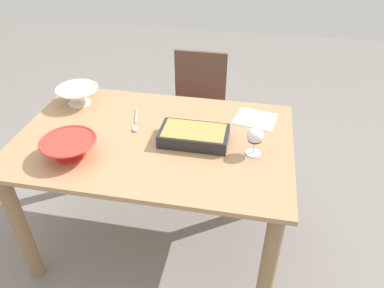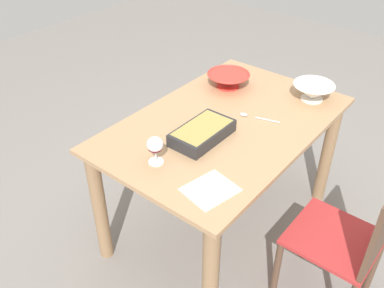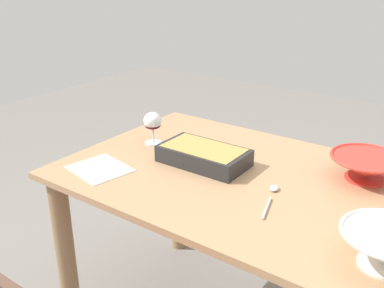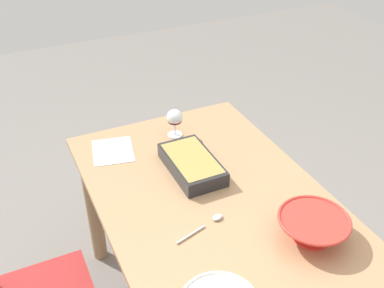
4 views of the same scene
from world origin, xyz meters
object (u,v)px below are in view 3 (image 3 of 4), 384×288
(casserole_dish, at_px, (203,155))
(serving_spoon, at_px, (272,194))
(napkin, at_px, (100,169))
(dining_table, at_px, (249,213))
(wine_glass, at_px, (153,123))
(small_bowl, at_px, (366,167))

(casserole_dish, xyz_separation_m, serving_spoon, (0.34, -0.08, -0.03))
(napkin, bearing_deg, casserole_dish, 42.36)
(dining_table, distance_m, napkin, 0.59)
(wine_glass, bearing_deg, small_bowl, 11.88)
(wine_glass, height_order, casserole_dish, wine_glass)
(dining_table, height_order, small_bowl, small_bowl)
(wine_glass, relative_size, small_bowl, 0.54)
(serving_spoon, bearing_deg, dining_table, 146.17)
(small_bowl, relative_size, napkin, 1.22)
(napkin, bearing_deg, serving_spoon, 16.74)
(wine_glass, bearing_deg, casserole_dish, -9.82)
(dining_table, distance_m, casserole_dish, 0.28)
(dining_table, xyz_separation_m, wine_glass, (-0.51, 0.05, 0.25))
(small_bowl, xyz_separation_m, serving_spoon, (-0.22, -0.31, -0.04))
(dining_table, distance_m, wine_glass, 0.57)
(casserole_dish, xyz_separation_m, small_bowl, (0.55, 0.23, 0.01))
(wine_glass, bearing_deg, serving_spoon, -11.66)
(wine_glass, relative_size, napkin, 0.66)
(casserole_dish, bearing_deg, serving_spoon, -13.28)
(dining_table, bearing_deg, small_bowl, 33.30)
(small_bowl, relative_size, serving_spoon, 1.18)
(small_bowl, xyz_separation_m, napkin, (-0.85, -0.50, -0.05))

